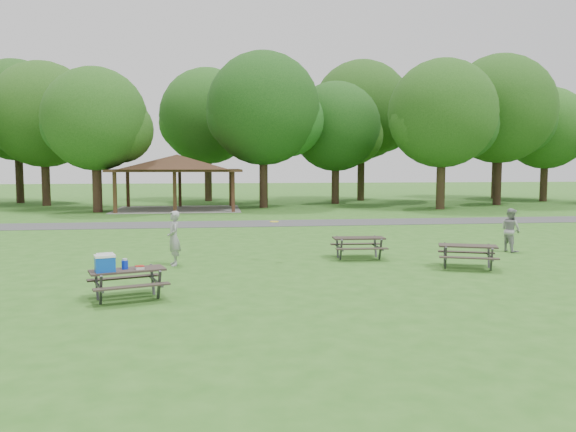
{
  "coord_description": "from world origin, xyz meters",
  "views": [
    {
      "loc": [
        -1.5,
        -15.0,
        3.05
      ],
      "look_at": [
        1.0,
        4.0,
        1.3
      ],
      "focal_mm": 35.0,
      "sensor_mm": 36.0,
      "label": 1
    }
  ],
  "objects_px": {
    "picnic_table_near": "(120,272)",
    "frisbee_thrower": "(174,238)",
    "picnic_table_middle": "(359,242)",
    "frisbee_catcher": "(511,230)"
  },
  "relations": [
    {
      "from": "picnic_table_near",
      "to": "frisbee_thrower",
      "type": "height_order",
      "value": "frisbee_thrower"
    },
    {
      "from": "frisbee_thrower",
      "to": "frisbee_catcher",
      "type": "relative_size",
      "value": 1.08
    },
    {
      "from": "picnic_table_near",
      "to": "frisbee_catcher",
      "type": "distance_m",
      "value": 13.61
    },
    {
      "from": "picnic_table_near",
      "to": "frisbee_catcher",
      "type": "relative_size",
      "value": 1.29
    },
    {
      "from": "picnic_table_near",
      "to": "frisbee_thrower",
      "type": "distance_m",
      "value": 4.43
    },
    {
      "from": "picnic_table_near",
      "to": "frisbee_thrower",
      "type": "relative_size",
      "value": 1.19
    },
    {
      "from": "picnic_table_near",
      "to": "frisbee_catcher",
      "type": "height_order",
      "value": "frisbee_catcher"
    },
    {
      "from": "picnic_table_middle",
      "to": "frisbee_catcher",
      "type": "distance_m",
      "value": 5.72
    },
    {
      "from": "picnic_table_middle",
      "to": "frisbee_thrower",
      "type": "bearing_deg",
      "value": -175.17
    },
    {
      "from": "frisbee_catcher",
      "to": "frisbee_thrower",
      "type": "bearing_deg",
      "value": 82.06
    }
  ]
}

